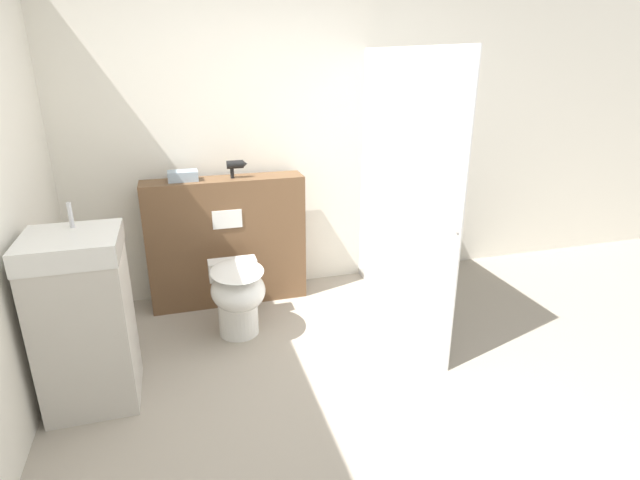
{
  "coord_description": "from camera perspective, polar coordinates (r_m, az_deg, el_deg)",
  "views": [
    {
      "loc": [
        -0.81,
        -2.02,
        1.88
      ],
      "look_at": [
        0.12,
        1.15,
        0.66
      ],
      "focal_mm": 28.0,
      "sensor_mm": 36.0,
      "label": 1
    }
  ],
  "objects": [
    {
      "name": "toilet",
      "position": [
        3.53,
        -9.4,
        -6.15
      ],
      "size": [
        0.37,
        0.57,
        0.53
      ],
      "color": "white",
      "rests_on": "ground_plane"
    },
    {
      "name": "shower_glass",
      "position": [
        3.61,
        9.38,
        5.42
      ],
      "size": [
        0.04,
        1.59,
        1.94
      ],
      "color": "silver",
      "rests_on": "ground_plane"
    },
    {
      "name": "wall_back",
      "position": [
        4.09,
        -4.83,
        11.38
      ],
      "size": [
        8.0,
        0.06,
        2.5
      ],
      "color": "silver",
      "rests_on": "ground_plane"
    },
    {
      "name": "sink_vanity",
      "position": [
        3.07,
        -25.31,
        -8.35
      ],
      "size": [
        0.49,
        0.47,
        1.15
      ],
      "color": "beige",
      "rests_on": "ground_plane"
    },
    {
      "name": "folded_towel",
      "position": [
        3.83,
        -15.4,
        7.08
      ],
      "size": [
        0.22,
        0.13,
        0.07
      ],
      "color": "#8C9EAD",
      "rests_on": "partition_panel"
    },
    {
      "name": "hair_drier",
      "position": [
        3.83,
        -9.59,
        8.43
      ],
      "size": [
        0.15,
        0.06,
        0.13
      ],
      "color": "black",
      "rests_on": "partition_panel"
    },
    {
      "name": "ground_plane",
      "position": [
        2.87,
        4.5,
        -20.6
      ],
      "size": [
        12.0,
        12.0,
        0.0
      ],
      "primitive_type": "plane",
      "color": "#9E9384"
    },
    {
      "name": "partition_panel",
      "position": [
        3.99,
        -10.56,
        -0.16
      ],
      "size": [
        1.21,
        0.26,
        1.01
      ],
      "color": "brown",
      "rests_on": "ground_plane"
    }
  ]
}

